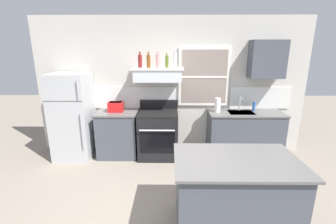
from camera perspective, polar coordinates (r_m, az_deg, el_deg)
ground_plane at (r=3.25m, az=0.71°, el=-25.16°), size 16.00×16.00×0.00m
back_wall at (r=4.75m, az=1.12°, el=6.26°), size 5.40×0.11×2.70m
refrigerator at (r=4.87m, az=-22.21°, el=-1.00°), size 0.70×0.72×1.66m
counter_left_of_stove at (r=4.78m, az=-12.02°, el=-5.15°), size 0.79×0.63×0.91m
toaster at (r=4.63m, az=-12.59°, el=1.29°), size 0.30×0.20×0.19m
stove_range at (r=4.64m, az=-2.39°, el=-5.37°), size 0.76×0.69×1.09m
range_hood_shelf at (r=4.46m, az=-2.49°, el=9.15°), size 0.96×0.52×0.24m
bottle_red_label_wine at (r=4.51m, az=-6.83°, el=12.24°), size 0.07×0.07×0.29m
bottle_amber_wine at (r=4.46m, az=-4.76°, el=12.26°), size 0.07×0.07×0.29m
bottle_rose_pink at (r=4.48m, az=-2.50°, el=12.37°), size 0.07×0.07×0.30m
bottle_olive_oil_square at (r=4.48m, az=-0.27°, el=12.20°), size 0.06×0.06×0.27m
bottle_clear_tall at (r=4.48m, az=1.74°, el=12.59°), size 0.06×0.06×0.34m
counter_right_with_sink at (r=4.89m, az=18.03°, el=-5.12°), size 1.43×0.63×0.91m
sink_faucet at (r=4.78m, az=17.17°, el=2.33°), size 0.03×0.17×0.28m
paper_towel_roll at (r=4.58m, az=12.00°, el=1.64°), size 0.11×0.11×0.27m
dish_soap_bottle at (r=4.88m, az=20.24°, el=1.32°), size 0.06×0.06×0.18m
kitchen_island at (r=2.99m, az=15.80°, el=-18.82°), size 1.40×0.90×0.91m
upper_cabinet_right at (r=4.86m, az=23.02°, el=11.76°), size 0.64×0.32×0.70m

